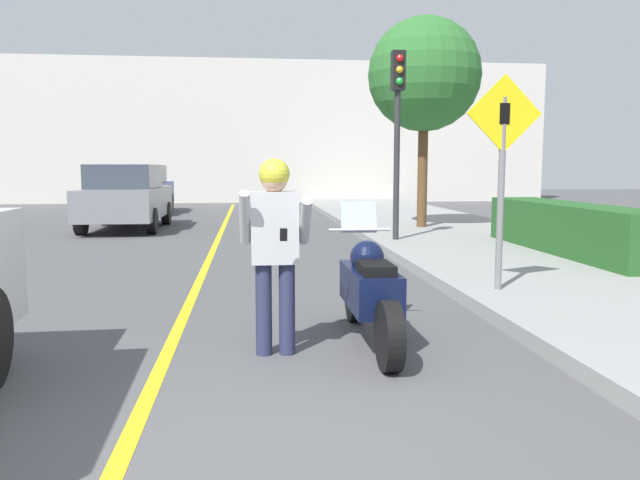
{
  "coord_description": "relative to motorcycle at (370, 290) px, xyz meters",
  "views": [
    {
      "loc": [
        0.14,
        -3.17,
        1.62
      ],
      "look_at": [
        0.78,
        2.57,
        0.94
      ],
      "focal_mm": 35.0,
      "sensor_mm": 36.0,
      "label": 1
    }
  ],
  "objects": [
    {
      "name": "ground_plane",
      "position": [
        -1.22,
        -2.39,
        -0.49
      ],
      "size": [
        80.0,
        80.0,
        0.0
      ],
      "primitive_type": "plane",
      "color": "#4C4C4F"
    },
    {
      "name": "sidewalk_curb",
      "position": [
        3.58,
        1.61,
        -0.41
      ],
      "size": [
        4.4,
        44.0,
        0.15
      ],
      "color": "gray",
      "rests_on": "ground"
    },
    {
      "name": "road_center_line",
      "position": [
        -1.82,
        3.61,
        -0.49
      ],
      "size": [
        0.12,
        36.0,
        0.01
      ],
      "color": "yellow",
      "rests_on": "ground"
    },
    {
      "name": "building_backdrop",
      "position": [
        -1.22,
        23.61,
        2.72
      ],
      "size": [
        28.0,
        1.2,
        6.42
      ],
      "color": "beige",
      "rests_on": "ground"
    },
    {
      "name": "motorcycle",
      "position": [
        0.0,
        0.0,
        0.0
      ],
      "size": [
        0.62,
        2.21,
        1.27
      ],
      "color": "black",
      "rests_on": "ground"
    },
    {
      "name": "person_biker",
      "position": [
        -0.88,
        -0.28,
        0.54
      ],
      "size": [
        0.59,
        0.47,
        1.69
      ],
      "color": "#282D4C",
      "rests_on": "ground"
    },
    {
      "name": "crossing_sign",
      "position": [
        1.87,
        1.53,
        1.19
      ],
      "size": [
        0.91,
        0.08,
        2.53
      ],
      "color": "slate",
      "rests_on": "sidewalk_curb"
    },
    {
      "name": "traffic_light",
      "position": [
        1.85,
        6.77,
        2.26
      ],
      "size": [
        0.26,
        0.3,
        3.73
      ],
      "color": "#2D2D30",
      "rests_on": "sidewalk_curb"
    },
    {
      "name": "hedge_row",
      "position": [
        4.38,
        4.57,
        0.08
      ],
      "size": [
        0.9,
        4.81,
        0.84
      ],
      "color": "#235623",
      "rests_on": "sidewalk_curb"
    },
    {
      "name": "street_tree",
      "position": [
        3.1,
        9.35,
        3.31
      ],
      "size": [
        2.71,
        2.71,
        5.02
      ],
      "color": "brown",
      "rests_on": "sidewalk_curb"
    },
    {
      "name": "parked_car_grey",
      "position": [
        -4.28,
        11.05,
        0.37
      ],
      "size": [
        1.88,
        4.2,
        1.68
      ],
      "color": "black",
      "rests_on": "ground"
    },
    {
      "name": "parked_car_blue",
      "position": [
        -4.91,
        16.84,
        0.37
      ],
      "size": [
        1.88,
        4.2,
        1.68
      ],
      "color": "black",
      "rests_on": "ground"
    }
  ]
}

